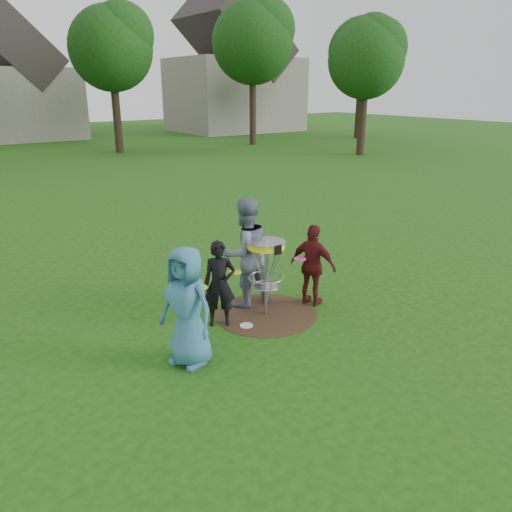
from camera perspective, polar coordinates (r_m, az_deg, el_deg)
ground at (r=8.86m, az=1.12°, el=-6.64°), size 100.00×100.00×0.00m
dirt_patch at (r=8.86m, az=1.12°, el=-6.62°), size 1.80×1.80×0.01m
player_blue at (r=7.09m, az=-7.88°, el=-5.78°), size 0.85×1.01×1.77m
player_black at (r=8.24m, az=-4.19°, el=-3.22°), size 0.64×0.58×1.46m
player_grey at (r=8.89m, az=-1.26°, el=0.36°), size 0.98×0.77×1.99m
player_maroon at (r=9.03m, az=6.53°, el=-1.08°), size 0.67×0.96×1.51m
disc_on_grass at (r=8.44m, az=-1.11°, el=-7.96°), size 0.22×0.22×0.02m
disc_golf_basket at (r=8.47m, az=1.17°, el=-0.42°), size 0.66×0.67×1.38m
held_discs at (r=8.20m, az=-0.69°, el=-0.99°), size 2.49×1.08×0.34m
tree_row at (r=27.70m, az=-26.27°, el=22.10°), size 51.20×17.42×9.90m
house_row at (r=40.64m, az=-22.75°, el=18.02°), size 44.50×10.65×11.62m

